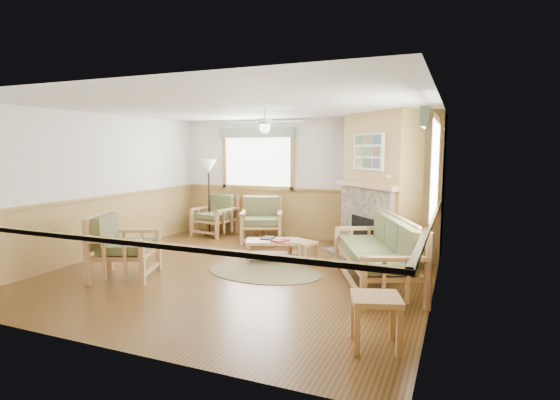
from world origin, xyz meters
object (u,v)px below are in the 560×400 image
at_px(end_table_sofa, 376,322).
at_px(footstool, 303,251).
at_px(armchair_back_right, 262,220).
at_px(armchair_left, 124,246).
at_px(sofa, 375,252).
at_px(end_table_chairs, 255,228).
at_px(floor_lamp_left, 209,197).
at_px(coffee_table, 274,251).
at_px(floor_lamp_right, 395,220).
at_px(armchair_back_left, 215,215).

height_order(end_table_sofa, footstool, end_table_sofa).
height_order(armchair_back_right, end_table_sofa, armchair_back_right).
height_order(armchair_back_right, armchair_left, armchair_left).
xyz_separation_m(sofa, footstool, (-1.47, 0.92, -0.32)).
height_order(end_table_chairs, floor_lamp_left, floor_lamp_left).
bearing_deg(armchair_left, coffee_table, -66.19).
distance_m(sofa, end_table_sofa, 2.14).
bearing_deg(coffee_table, sofa, -42.03).
height_order(armchair_left, floor_lamp_right, floor_lamp_right).
relative_size(armchair_back_right, floor_lamp_right, 0.61).
height_order(armchair_back_left, floor_lamp_right, floor_lamp_right).
xyz_separation_m(armchair_back_right, armchair_left, (-0.89, -3.24, 0.02)).
relative_size(end_table_chairs, footstool, 1.22).
xyz_separation_m(armchair_back_left, floor_lamp_right, (4.30, -1.13, 0.32)).
relative_size(end_table_chairs, floor_lamp_right, 0.32).
relative_size(armchair_back_left, end_table_chairs, 1.88).
bearing_deg(floor_lamp_right, footstool, -168.38).
bearing_deg(sofa, end_table_sofa, -13.80).
bearing_deg(footstool, floor_lamp_left, 153.26).
relative_size(sofa, floor_lamp_right, 1.37).
height_order(coffee_table, floor_lamp_right, floor_lamp_right).
height_order(sofa, armchair_left, armchair_left).
bearing_deg(end_table_chairs, armchair_back_left, 180.00).
bearing_deg(end_table_chairs, sofa, -37.04).
distance_m(end_table_sofa, floor_lamp_right, 3.39).
height_order(coffee_table, floor_lamp_left, floor_lamp_left).
distance_m(armchair_left, coffee_table, 2.57).
bearing_deg(end_table_sofa, footstool, 121.67).
xyz_separation_m(end_table_sofa, floor_lamp_left, (-4.73, 4.46, 0.63)).
distance_m(coffee_table, end_table_sofa, 3.63).
xyz_separation_m(footstool, floor_lamp_left, (-2.87, 1.45, 0.72)).
height_order(sofa, end_table_sofa, sofa).
distance_m(armchair_back_left, footstool, 3.10).
relative_size(end_table_sofa, floor_lamp_left, 0.30).
height_order(coffee_table, end_table_chairs, end_table_chairs).
height_order(armchair_back_right, floor_lamp_right, floor_lamp_right).
bearing_deg(armchair_back_right, footstool, -62.62).
bearing_deg(sofa, footstool, -146.33).
height_order(armchair_left, footstool, armchair_left).
bearing_deg(floor_lamp_left, sofa, -28.61).
xyz_separation_m(armchair_left, end_table_sofa, (4.13, -0.96, -0.23)).
relative_size(coffee_table, floor_lamp_left, 0.55).
bearing_deg(footstool, coffee_table, -153.22).
bearing_deg(armchair_back_right, floor_lamp_left, 148.03).
bearing_deg(footstool, armchair_left, -137.83).
relative_size(end_table_sofa, floor_lamp_right, 0.34).
distance_m(armchair_back_left, end_table_chairs, 1.07).
xyz_separation_m(sofa, floor_lamp_left, (-4.34, 2.37, 0.40)).
bearing_deg(floor_lamp_left, armchair_left, -80.24).
bearing_deg(footstool, end_table_sofa, -58.33).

